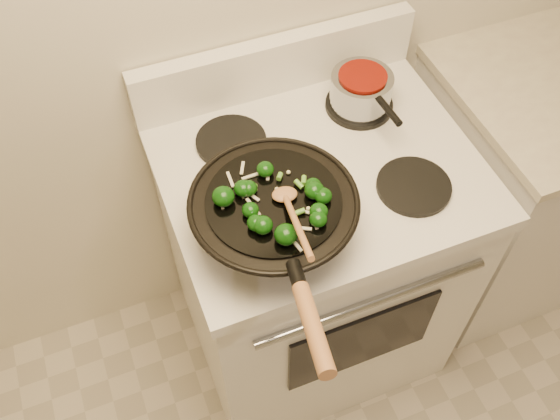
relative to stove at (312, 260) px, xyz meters
name	(u,v)px	position (x,y,z in m)	size (l,w,h in m)	color
stove	(312,260)	(0.00, 0.00, 0.00)	(0.78, 0.67, 1.08)	white
counter_unit	(542,177)	(0.87, 0.03, -0.01)	(0.82, 0.62, 0.91)	white
wok	(274,215)	(-0.18, -0.16, 0.53)	(0.37, 0.61, 0.20)	black
stirfry	(276,205)	(-0.18, -0.18, 0.59)	(0.24, 0.27, 0.04)	#0C3909
wooden_spoon	(292,212)	(-0.17, -0.22, 0.61)	(0.07, 0.25, 0.10)	#A36C40
saucepan	(361,90)	(0.18, 0.15, 0.51)	(0.16, 0.26, 0.10)	#919398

